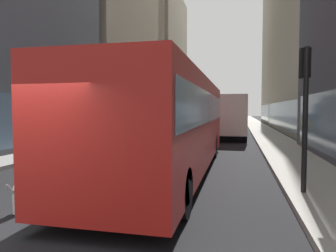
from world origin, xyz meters
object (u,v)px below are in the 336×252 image
at_px(car_silver_sedan, 222,118).
at_px(dalmatian_dog, 26,186).
at_px(car_black_suv, 175,122).
at_px(car_yellow_taxi, 232,121).
at_px(car_red_coupe, 152,127).
at_px(traffic_light_near, 305,95).
at_px(transit_bus, 171,119).
at_px(box_truck, 230,115).

height_order(car_silver_sedan, dalmatian_dog, car_silver_sedan).
bearing_deg(car_black_suv, car_yellow_taxi, 29.00).
relative_size(car_red_coupe, traffic_light_near, 1.18).
distance_m(dalmatian_dog, traffic_light_near, 6.55).
bearing_deg(transit_bus, traffic_light_near, -29.70).
relative_size(car_yellow_taxi, box_truck, 0.57).
bearing_deg(car_red_coupe, transit_bus, -71.27).
height_order(transit_bus, car_silver_sedan, transit_bus).
bearing_deg(car_silver_sedan, car_red_coupe, -100.29).
xyz_separation_m(dalmatian_dog, traffic_light_near, (5.83, 2.28, 1.92)).
relative_size(car_silver_sedan, box_truck, 0.60).
distance_m(car_silver_sedan, box_truck, 21.03).
height_order(car_black_suv, car_yellow_taxi, same).
height_order(transit_bus, traffic_light_near, traffic_light_near).
distance_m(car_black_suv, traffic_light_near, 23.80).
distance_m(car_yellow_taxi, traffic_light_near, 25.70).
height_order(car_red_coupe, car_yellow_taxi, same).
distance_m(transit_bus, car_yellow_taxi, 23.53).
distance_m(box_truck, traffic_light_near, 15.15).
xyz_separation_m(transit_bus, car_black_suv, (-4.00, 20.35, -0.96)).
xyz_separation_m(box_truck, dalmatian_dog, (-3.73, -17.27, -1.15)).
bearing_deg(transit_bus, car_yellow_taxi, 86.10).
bearing_deg(car_black_suv, dalmatian_dog, -85.68).
bearing_deg(box_truck, car_yellow_taxi, 90.00).
relative_size(transit_bus, car_red_coupe, 2.86).
bearing_deg(dalmatian_dog, traffic_light_near, 21.39).
distance_m(car_yellow_taxi, box_truck, 10.61).
relative_size(transit_bus, traffic_light_near, 3.39).
bearing_deg(box_truck, car_red_coupe, -169.09).
distance_m(car_black_suv, car_yellow_taxi, 6.40).
bearing_deg(car_silver_sedan, transit_bus, -90.00).
relative_size(car_red_coupe, car_yellow_taxi, 0.94).
height_order(transit_bus, car_red_coupe, transit_bus).
distance_m(car_silver_sedan, car_black_suv, 14.06).
relative_size(transit_bus, car_black_suv, 2.73).
relative_size(car_black_suv, box_truck, 0.56).
bearing_deg(car_yellow_taxi, dalmatian_dog, -97.63).
xyz_separation_m(car_silver_sedan, car_yellow_taxi, (1.60, -10.37, -0.00)).
distance_m(transit_bus, box_truck, 12.97).
bearing_deg(transit_bus, car_silver_sedan, 90.00).
height_order(transit_bus, car_black_suv, transit_bus).
bearing_deg(transit_bus, car_red_coupe, 108.73).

